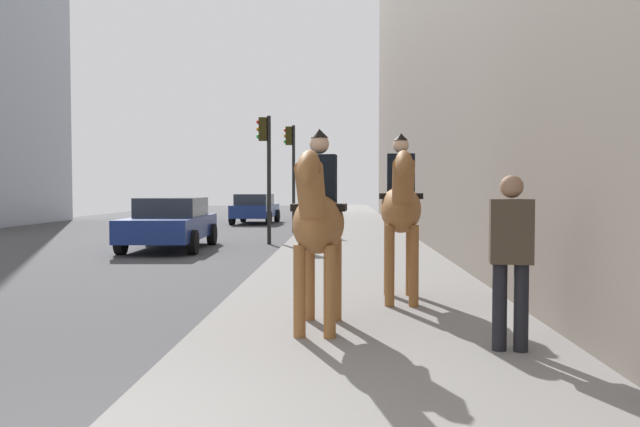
# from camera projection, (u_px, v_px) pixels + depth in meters

# --- Properties ---
(mounted_horse_near) EXTENTS (2.15, 0.66, 2.24)m
(mounted_horse_near) POSITION_uv_depth(u_px,v_px,m) (318.00, 220.00, 6.96)
(mounted_horse_near) COLOR brown
(mounted_horse_near) RESTS_ON sidewalk_slab
(mounted_horse_far) EXTENTS (2.15, 0.64, 2.35)m
(mounted_horse_far) POSITION_uv_depth(u_px,v_px,m) (401.00, 207.00, 8.73)
(mounted_horse_far) COLOR brown
(mounted_horse_far) RESTS_ON sidewalk_slab
(pedestrian_greeting) EXTENTS (0.32, 0.44, 1.70)m
(pedestrian_greeting) POSITION_uv_depth(u_px,v_px,m) (511.00, 250.00, 6.07)
(pedestrian_greeting) COLOR black
(pedestrian_greeting) RESTS_ON sidewalk_slab
(car_near_lane) EXTENTS (4.64, 2.18, 1.44)m
(car_near_lane) POSITION_uv_depth(u_px,v_px,m) (171.00, 222.00, 17.62)
(car_near_lane) COLOR navy
(car_near_lane) RESTS_ON ground
(car_mid_lane) EXTENTS (4.22, 2.12, 1.44)m
(car_mid_lane) POSITION_uv_depth(u_px,v_px,m) (255.00, 208.00, 30.73)
(car_mid_lane) COLOR navy
(car_mid_lane) RESTS_ON ground
(traffic_light_near_curb) EXTENTS (0.20, 0.44, 3.89)m
(traffic_light_near_curb) POSITION_uv_depth(u_px,v_px,m) (266.00, 159.00, 19.06)
(traffic_light_near_curb) COLOR black
(traffic_light_near_curb) RESTS_ON ground
(traffic_light_far_curb) EXTENTS (0.20, 0.44, 4.12)m
(traffic_light_far_curb) POSITION_uv_depth(u_px,v_px,m) (291.00, 161.00, 24.20)
(traffic_light_far_curb) COLOR black
(traffic_light_far_curb) RESTS_ON ground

